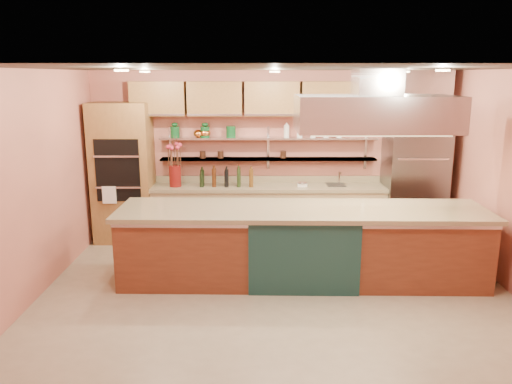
{
  "coord_description": "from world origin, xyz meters",
  "views": [
    {
      "loc": [
        -0.27,
        -5.9,
        2.72
      ],
      "look_at": [
        -0.26,
        1.0,
        1.1
      ],
      "focal_mm": 35.0,
      "sensor_mm": 36.0,
      "label": 1
    }
  ],
  "objects_px": {
    "island": "(301,244)",
    "copper_kettle": "(198,134)",
    "kitchen_scale": "(302,184)",
    "green_canister": "(231,132)",
    "flower_vase": "(175,176)",
    "refrigerator": "(414,179)"
  },
  "relations": [
    {
      "from": "flower_vase",
      "to": "kitchen_scale",
      "type": "bearing_deg",
      "value": 0.0
    },
    {
      "from": "green_canister",
      "to": "flower_vase",
      "type": "bearing_deg",
      "value": -166.51
    },
    {
      "from": "island",
      "to": "green_canister",
      "type": "bearing_deg",
      "value": 119.54
    },
    {
      "from": "kitchen_scale",
      "to": "green_canister",
      "type": "bearing_deg",
      "value": 157.07
    },
    {
      "from": "copper_kettle",
      "to": "green_canister",
      "type": "distance_m",
      "value": 0.54
    },
    {
      "from": "flower_vase",
      "to": "copper_kettle",
      "type": "distance_m",
      "value": 0.8
    },
    {
      "from": "island",
      "to": "green_canister",
      "type": "xyz_separation_m",
      "value": [
        -1.03,
        1.89,
        1.31
      ]
    },
    {
      "from": "refrigerator",
      "to": "island",
      "type": "distance_m",
      "value": 2.65
    },
    {
      "from": "kitchen_scale",
      "to": "green_canister",
      "type": "distance_m",
      "value": 1.46
    },
    {
      "from": "island",
      "to": "copper_kettle",
      "type": "height_order",
      "value": "copper_kettle"
    },
    {
      "from": "refrigerator",
      "to": "green_canister",
      "type": "distance_m",
      "value": 3.12
    },
    {
      "from": "flower_vase",
      "to": "refrigerator",
      "type": "bearing_deg",
      "value": -0.15
    },
    {
      "from": "copper_kettle",
      "to": "green_canister",
      "type": "relative_size",
      "value": 0.85
    },
    {
      "from": "island",
      "to": "kitchen_scale",
      "type": "distance_m",
      "value": 1.74
    },
    {
      "from": "refrigerator",
      "to": "island",
      "type": "height_order",
      "value": "refrigerator"
    },
    {
      "from": "flower_vase",
      "to": "copper_kettle",
      "type": "xyz_separation_m",
      "value": [
        0.37,
        0.22,
        0.68
      ]
    },
    {
      "from": "refrigerator",
      "to": "flower_vase",
      "type": "relative_size",
      "value": 6.07
    },
    {
      "from": "island",
      "to": "kitchen_scale",
      "type": "bearing_deg",
      "value": 85.86
    },
    {
      "from": "island",
      "to": "green_canister",
      "type": "height_order",
      "value": "green_canister"
    },
    {
      "from": "island",
      "to": "copper_kettle",
      "type": "relative_size",
      "value": 30.04
    },
    {
      "from": "island",
      "to": "kitchen_scale",
      "type": "height_order",
      "value": "kitchen_scale"
    },
    {
      "from": "flower_vase",
      "to": "copper_kettle",
      "type": "relative_size",
      "value": 2.17
    }
  ]
}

